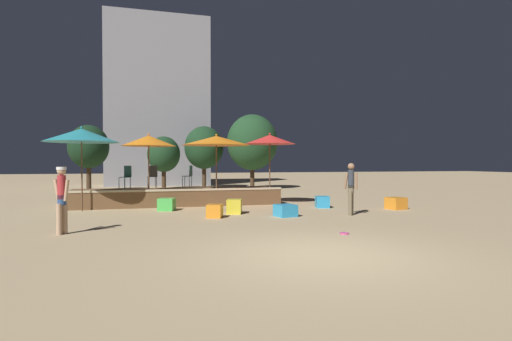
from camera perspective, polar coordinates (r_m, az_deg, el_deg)
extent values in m
plane|color=tan|center=(7.75, 9.21, -11.79)|extent=(120.00, 120.00, 0.00)
cube|color=brown|center=(16.94, -11.31, -3.68)|extent=(8.35, 2.43, 0.63)
cube|color=#CCB793|center=(15.74, -11.00, -2.75)|extent=(8.35, 0.12, 0.08)
cylinder|color=brown|center=(16.56, 1.98, -0.53)|extent=(0.05, 0.05, 2.50)
cone|color=red|center=(16.58, 1.98, 4.45)|extent=(2.12, 2.12, 0.38)
sphere|color=red|center=(16.60, 1.98, 5.25)|extent=(0.08, 0.08, 0.08)
cylinder|color=brown|center=(15.82, -15.07, -0.89)|extent=(0.05, 0.05, 2.37)
cone|color=orange|center=(15.83, -15.09, 4.12)|extent=(2.04, 2.04, 0.40)
sphere|color=orange|center=(15.85, -15.10, 4.99)|extent=(0.08, 0.08, 0.08)
cylinder|color=brown|center=(16.06, -5.68, -0.72)|extent=(0.05, 0.05, 2.43)
cone|color=orange|center=(16.07, -5.69, 4.27)|extent=(2.74, 2.74, 0.37)
sphere|color=orange|center=(16.09, -5.69, 5.08)|extent=(0.08, 0.08, 0.08)
cylinder|color=brown|center=(15.52, -23.62, -0.81)|extent=(0.05, 0.05, 2.46)
cone|color=teal|center=(15.55, -23.66, 4.63)|extent=(2.59, 2.59, 0.48)
sphere|color=teal|center=(15.57, -23.67, 5.66)|extent=(0.08, 0.08, 0.08)
cube|color=#4CC651|center=(14.80, -12.64, -4.75)|extent=(0.69, 0.69, 0.44)
cube|color=#2D9EDB|center=(15.56, 9.44, -4.45)|extent=(0.59, 0.59, 0.44)
cube|color=orange|center=(15.76, 19.36, -4.44)|extent=(0.69, 0.69, 0.44)
cube|color=#2D9EDB|center=(12.91, 4.23, -5.72)|extent=(0.70, 0.70, 0.38)
cube|color=yellow|center=(13.57, -3.11, -5.16)|extent=(0.62, 0.62, 0.49)
cube|color=orange|center=(12.66, -5.92, -5.78)|extent=(0.60, 0.60, 0.42)
cylinder|color=tan|center=(10.69, -26.30, -6.26)|extent=(0.13, 0.13, 0.75)
cylinder|color=tan|center=(10.80, -25.66, -6.19)|extent=(0.13, 0.13, 0.75)
cylinder|color=#2D4C7F|center=(10.70, -26.00, -3.80)|extent=(0.19, 0.19, 0.24)
cylinder|color=#B22D33|center=(10.68, -26.02, -2.15)|extent=(0.19, 0.19, 0.58)
cylinder|color=tan|center=(10.56, -25.45, -2.57)|extent=(0.17, 0.16, 0.52)
cylinder|color=tan|center=(10.80, -26.57, -2.50)|extent=(0.20, 0.18, 0.52)
sphere|color=tan|center=(10.66, -26.04, -0.06)|extent=(0.20, 0.20, 0.20)
cylinder|color=white|center=(10.66, -26.04, 0.27)|extent=(0.23, 0.23, 0.07)
cylinder|color=#72664C|center=(13.59, 13.49, -4.53)|extent=(0.13, 0.13, 0.79)
cylinder|color=#72664C|center=(13.43, 13.33, -4.60)|extent=(0.13, 0.13, 0.79)
cylinder|color=#72664C|center=(13.47, 13.42, -2.55)|extent=(0.20, 0.20, 0.24)
cylinder|color=#333842|center=(13.46, 13.42, -1.18)|extent=(0.20, 0.20, 0.61)
cylinder|color=#997051|center=(13.50, 12.73, -1.47)|extent=(0.17, 0.17, 0.55)
cylinder|color=#997051|center=(13.42, 14.11, -1.49)|extent=(0.12, 0.12, 0.54)
sphere|color=#997051|center=(13.45, 13.43, 0.57)|extent=(0.22, 0.22, 0.22)
cylinder|color=#1E4C47|center=(17.34, -10.15, -1.52)|extent=(0.02, 0.02, 0.45)
cylinder|color=#1E4C47|center=(17.06, -10.46, -1.56)|extent=(0.02, 0.02, 0.45)
cylinder|color=#1E4C47|center=(17.25, -9.20, -1.53)|extent=(0.02, 0.02, 0.45)
cylinder|color=#1E4C47|center=(16.96, -9.51, -1.57)|extent=(0.02, 0.02, 0.45)
cylinder|color=#1E4C47|center=(17.14, -9.83, -0.79)|extent=(0.40, 0.40, 0.02)
cube|color=#1E4C47|center=(17.08, -9.29, -0.04)|extent=(0.17, 0.34, 0.45)
cylinder|color=#1E4C47|center=(16.47, -18.99, -1.70)|extent=(0.02, 0.02, 0.45)
cylinder|color=#1E4C47|center=(16.26, -18.23, -1.73)|extent=(0.02, 0.02, 0.45)
cylinder|color=#1E4C47|center=(16.68, -18.26, -1.66)|extent=(0.02, 0.02, 0.45)
cylinder|color=#1E4C47|center=(16.48, -17.51, -1.69)|extent=(0.02, 0.02, 0.45)
cylinder|color=#1E4C47|center=(16.46, -18.25, -0.91)|extent=(0.40, 0.40, 0.02)
cube|color=#1E4C47|center=(16.58, -17.85, -0.12)|extent=(0.29, 0.26, 0.45)
cylinder|color=#2D3338|center=(16.96, -14.19, -1.59)|extent=(0.02, 0.02, 0.45)
cylinder|color=#2D3338|center=(16.91, -15.19, -1.61)|extent=(0.02, 0.02, 0.45)
cylinder|color=#2D3338|center=(16.66, -14.01, -1.64)|extent=(0.02, 0.02, 0.45)
cylinder|color=#2D3338|center=(16.61, -15.03, -1.65)|extent=(0.02, 0.02, 0.45)
cylinder|color=#2D3338|center=(16.78, -14.61, -0.86)|extent=(0.40, 0.40, 0.02)
cube|color=#2D3338|center=(16.60, -14.52, -0.10)|extent=(0.36, 0.08, 0.45)
cylinder|color=#E54C99|center=(10.00, 12.50, -8.76)|extent=(0.22, 0.22, 0.03)
cylinder|color=#3D2B1C|center=(26.09, -22.77, -0.97)|extent=(0.28, 0.28, 1.62)
ellipsoid|color=black|center=(26.09, -22.81, 3.16)|extent=(2.38, 2.38, 2.61)
cylinder|color=#3D2B1C|center=(26.66, -13.03, -1.18)|extent=(0.28, 0.28, 1.33)
ellipsoid|color=#19381E|center=(26.65, -13.05, 2.29)|extent=(2.11, 2.11, 2.32)
cylinder|color=#3D2B1C|center=(26.04, -0.54, -0.94)|extent=(0.28, 0.28, 1.57)
ellipsoid|color=#1E4223|center=(26.06, -0.54, 4.05)|extent=(3.29, 3.29, 3.62)
cylinder|color=#3D2B1C|center=(27.51, -7.42, -0.85)|extent=(0.28, 0.28, 1.57)
ellipsoid|color=#19381E|center=(27.52, -7.44, 3.27)|extent=(2.65, 2.65, 2.91)
cube|color=gray|center=(32.00, -13.84, 9.40)|extent=(7.61, 3.56, 12.69)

